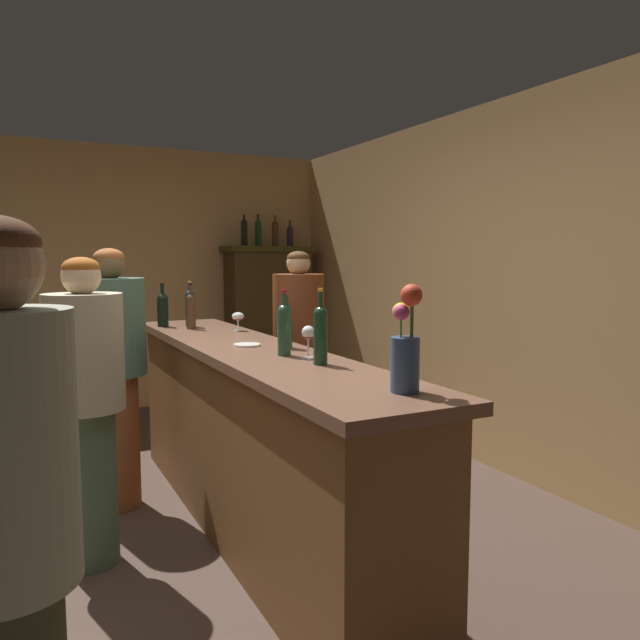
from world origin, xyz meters
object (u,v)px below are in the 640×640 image
wine_glass_front (308,334)px  display_bottle_center (275,232)px  bar_counter (251,439)px  wine_bottle_malbec (284,327)px  display_bottle_left (244,231)px  wine_bottle_merlot (190,306)px  cheese_plate (247,345)px  wine_bottle_pinot (285,323)px  display_cabinet (269,320)px  wine_glass_mid (238,317)px  bartender (299,350)px  patron_tall (7,549)px  display_bottle_midleft (258,232)px  wine_bottle_rose (320,332)px  patron_in_navy (86,400)px  wine_bottle_riesling (163,308)px  flower_arrangement (406,343)px  wine_bottle_chardonnay (191,309)px  display_bottle_midright (290,235)px  patron_in_grey (113,369)px

wine_glass_front → display_bottle_center: (1.26, 3.39, 0.64)m
bar_counter → wine_bottle_malbec: bearing=-82.2°
bar_counter → display_bottle_left: (1.03, 2.91, 1.27)m
wine_bottle_merlot → cheese_plate: size_ratio=2.16×
display_bottle_left → wine_bottle_pinot: bearing=-106.1°
display_cabinet → display_bottle_center: size_ratio=4.74×
wine_glass_mid → bartender: 0.60m
display_cabinet → patron_tall: size_ratio=1.02×
bartender → display_bottle_midleft: bearing=-111.1°
wine_bottle_rose → patron_in_navy: (-0.94, 0.68, -0.36)m
wine_bottle_riesling → wine_bottle_merlot: size_ratio=0.96×
display_cabinet → wine_bottle_riesling: size_ratio=5.32×
display_cabinet → display_bottle_left: size_ratio=4.86×
display_bottle_midleft → wine_bottle_riesling: bearing=-129.2°
wine_glass_front → flower_arrangement: flower_arrangement is taller
wine_glass_front → display_bottle_left: 3.57m
flower_arrangement → bartender: bearing=74.8°
bartender → wine_bottle_rose: bearing=60.8°
wine_glass_mid → display_bottle_center: size_ratio=0.36×
wine_bottle_merlot → wine_bottle_rose: bearing=-86.1°
flower_arrangement → display_bottle_midleft: (1.08, 4.23, 0.58)m
wine_glass_mid → wine_bottle_chardonnay: bearing=135.3°
wine_bottle_rose → display_bottle_midright: bearing=67.8°
patron_tall → bartender: 3.18m
wine_bottle_malbec → cheese_plate: (-0.05, 0.39, -0.14)m
wine_bottle_pinot → patron_tall: (-1.34, -1.57, -0.27)m
display_bottle_midright → display_cabinet: bearing=180.0°
wine_bottle_pinot → display_bottle_midleft: (1.03, 3.03, 0.62)m
wine_glass_front → flower_arrangement: bearing=-91.0°
patron_in_grey → patron_tall: bearing=-53.7°
wine_glass_mid → patron_in_grey: size_ratio=0.08×
wine_bottle_malbec → display_bottle_center: (1.33, 3.27, 0.61)m
display_bottle_center → patron_tall: bearing=-119.0°
display_cabinet → wine_bottle_pinot: (-1.14, -3.03, 0.32)m
wine_bottle_malbec → wine_bottle_pinot: wine_bottle_malbec is taller
display_cabinet → wine_bottle_chardonnay: 2.38m
cheese_plate → patron_tall: bearing=-124.2°
display_cabinet → display_bottle_midright: 0.94m
wine_bottle_chardonnay → display_bottle_midright: 2.58m
display_bottle_midleft → patron_in_navy: display_bottle_midleft is taller
display_bottle_midleft → patron_in_navy: 3.67m
wine_bottle_malbec → display_bottle_left: (0.98, 3.27, 0.61)m
wine_bottle_pinot → wine_glass_front: (-0.04, -0.37, -0.02)m
wine_bottle_pinot → bartender: 1.17m
wine_bottle_merlot → display_cabinet: bearing=53.6°
wine_bottle_malbec → flower_arrangement: (0.06, -0.96, 0.04)m
wine_glass_mid → bartender: bartender is taller
bar_counter → wine_bottle_pinot: wine_bottle_pinot is taller
wine_bottle_merlot → patron_tall: patron_tall is taller
wine_bottle_malbec → wine_glass_front: wine_bottle_malbec is taller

